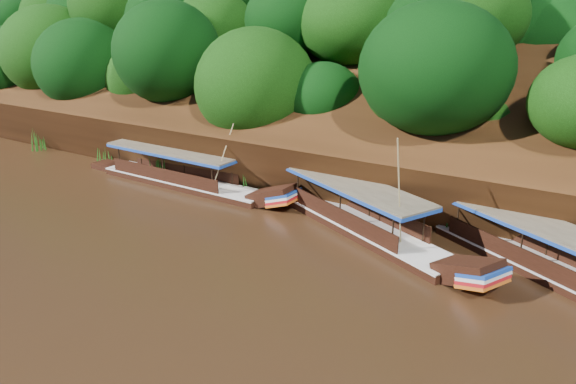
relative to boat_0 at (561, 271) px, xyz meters
name	(u,v)px	position (x,y,z in m)	size (l,w,h in m)	color
ground	(240,279)	(-11.94, -7.24, -0.51)	(160.00, 160.00, 0.00)	black
riverbank	(420,135)	(-11.95, 15.48, 1.38)	(120.00, 30.06, 19.40)	black
boat_0	(561,271)	(0.00, 0.00, 0.00)	(13.08, 8.32, 5.34)	black
boat_1	(373,228)	(-8.83, 0.00, 0.05)	(13.92, 7.97, 6.42)	black
boat_2	(192,180)	(-22.05, 1.16, 0.02)	(15.06, 2.63, 6.15)	black
reeds	(295,189)	(-14.93, 2.26, 0.35)	(49.28, 2.44, 2.27)	#236619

